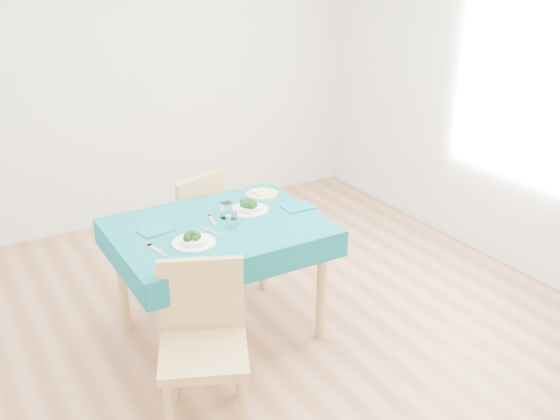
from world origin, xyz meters
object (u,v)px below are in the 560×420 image
table (220,281)px  bowl_near (194,238)px  side_plate (262,194)px  bowl_far (249,206)px  chair_far (182,207)px  chair_near (203,333)px

table → bowl_near: (-0.22, -0.17, 0.42)m
table → side_plate: bearing=32.5°
bowl_near → bowl_far: 0.55m
bowl_near → bowl_far: same height
chair_far → bowl_near: bearing=50.3°
table → chair_far: (0.09, 0.80, 0.19)m
bowl_far → chair_near: bearing=-130.8°
table → chair_far: bearing=83.7°
chair_near → bowl_far: (0.68, 0.79, 0.25)m
table → chair_far: 0.83m
bowl_near → side_plate: (0.69, 0.46, -0.03)m
chair_near → chair_far: bearing=95.0°
bowl_far → side_plate: bearing=44.6°
chair_near → chair_far: 1.58m
chair_far → bowl_near: size_ratio=4.62×
chair_near → bowl_near: size_ratio=4.43×
chair_near → bowl_near: chair_near is taller
bowl_far → bowl_near: bearing=-151.9°
chair_near → bowl_far: size_ratio=4.45×
bowl_near → bowl_far: (0.48, 0.26, -0.00)m
bowl_near → side_plate: bowl_near is taller
table → bowl_near: bearing=-143.4°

